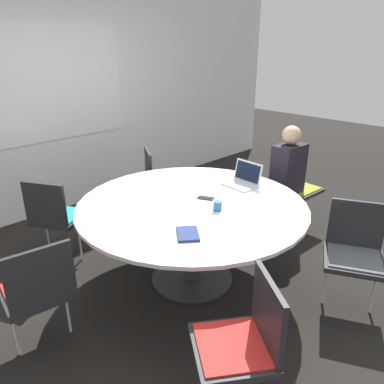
# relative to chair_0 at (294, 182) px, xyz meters

# --- Properties ---
(ground_plane) EXTENTS (16.00, 16.00, 0.00)m
(ground_plane) POSITION_rel_chair_0_xyz_m (-1.62, 0.03, -0.52)
(ground_plane) COLOR black
(wall_back) EXTENTS (8.00, 0.07, 2.70)m
(wall_back) POSITION_rel_chair_0_xyz_m (-1.62, 2.34, 0.84)
(wall_back) COLOR silver
(wall_back) RESTS_ON ground_plane
(conference_table) EXTENTS (1.93, 1.93, 0.75)m
(conference_table) POSITION_rel_chair_0_xyz_m (-1.62, 0.03, 0.12)
(conference_table) COLOR #333333
(conference_table) RESTS_ON ground_plane
(chair_0) EXTENTS (0.46, 0.45, 0.86)m
(chair_0) POSITION_rel_chair_0_xyz_m (0.00, 0.00, 0.00)
(chair_0) COLOR #262628
(chair_0) RESTS_ON ground_plane
(chair_1) EXTENTS (0.59, 0.59, 0.86)m
(chair_1) POSITION_rel_chair_0_xyz_m (-0.99, 1.19, 0.00)
(chair_1) COLOR #262628
(chair_1) RESTS_ON ground_plane
(chair_2) EXTENTS (0.58, 0.59, 0.86)m
(chair_2) POSITION_rel_chair_0_xyz_m (-2.31, 1.15, 0.00)
(chair_2) COLOR #262628
(chair_2) RESTS_ON ground_plane
(chair_3) EXTENTS (0.49, 0.48, 0.86)m
(chair_3) POSITION_rel_chair_0_xyz_m (-2.93, 0.15, 0.00)
(chair_3) COLOR #262628
(chair_3) RESTS_ON ground_plane
(chair_4) EXTENTS (0.60, 0.60, 0.86)m
(chair_4) POSITION_rel_chair_0_xyz_m (-2.33, -1.08, 0.00)
(chair_4) COLOR #262628
(chair_4) RESTS_ON ground_plane
(chair_5) EXTENTS (0.57, 0.58, 0.86)m
(chair_5) POSITION_rel_chair_0_xyz_m (-0.96, -1.11, 0.00)
(chair_5) COLOR #262628
(chair_5) RESTS_ON ground_plane
(person_0) EXTENTS (0.37, 0.28, 1.21)m
(person_0) POSITION_rel_chair_0_xyz_m (-0.24, -0.07, 0.19)
(person_0) COLOR #231E28
(person_0) RESTS_ON ground_plane
(laptop) EXTENTS (0.26, 0.32, 0.21)m
(laptop) POSITION_rel_chair_0_xyz_m (-0.97, -0.01, 0.29)
(laptop) COLOR silver
(laptop) RESTS_ON conference_table
(spiral_notebook) EXTENTS (0.25, 0.26, 0.02)m
(spiral_notebook) POSITION_rel_chair_0_xyz_m (-2.03, -0.35, 0.24)
(spiral_notebook) COLOR navy
(spiral_notebook) RESTS_ON conference_table
(coffee_cup) EXTENTS (0.07, 0.07, 0.08)m
(coffee_cup) POSITION_rel_chair_0_xyz_m (-1.57, -0.22, 0.27)
(coffee_cup) COLOR #33669E
(coffee_cup) RESTS_ON conference_table
(cell_phone) EXTENTS (0.12, 0.16, 0.01)m
(cell_phone) POSITION_rel_chair_0_xyz_m (-1.46, 0.01, 0.24)
(cell_phone) COLOR black
(cell_phone) RESTS_ON conference_table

